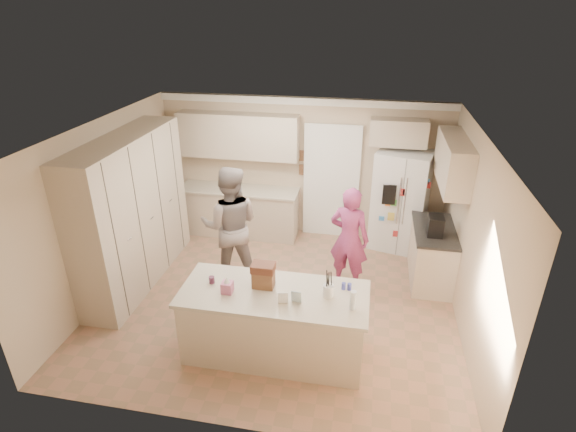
% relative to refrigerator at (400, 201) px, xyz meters
% --- Properties ---
extents(floor, '(5.20, 4.60, 0.02)m').
position_rel_refrigerator_xyz_m(floor, '(-1.80, -2.04, -0.91)').
color(floor, '#9D7057').
rests_on(floor, ground).
extents(ceiling, '(5.20, 4.60, 0.02)m').
position_rel_refrigerator_xyz_m(ceiling, '(-1.80, -2.04, 1.71)').
color(ceiling, white).
rests_on(ceiling, wall_back).
extents(wall_back, '(5.20, 0.02, 2.60)m').
position_rel_refrigerator_xyz_m(wall_back, '(-1.80, 0.27, 0.40)').
color(wall_back, '#C9B193').
rests_on(wall_back, ground).
extents(wall_front, '(5.20, 0.02, 2.60)m').
position_rel_refrigerator_xyz_m(wall_front, '(-1.80, -4.35, 0.40)').
color(wall_front, '#C9B193').
rests_on(wall_front, ground).
extents(wall_left, '(0.02, 4.60, 2.60)m').
position_rel_refrigerator_xyz_m(wall_left, '(-4.41, -2.04, 0.40)').
color(wall_left, '#C9B193').
rests_on(wall_left, ground).
extents(wall_right, '(0.02, 4.60, 2.60)m').
position_rel_refrigerator_xyz_m(wall_right, '(0.81, -2.04, 0.40)').
color(wall_right, '#C9B193').
rests_on(wall_right, ground).
extents(crown_back, '(5.20, 0.08, 0.12)m').
position_rel_refrigerator_xyz_m(crown_back, '(-1.80, 0.22, 1.63)').
color(crown_back, white).
rests_on(crown_back, wall_back).
extents(pantry_bank, '(0.60, 2.60, 2.35)m').
position_rel_refrigerator_xyz_m(pantry_bank, '(-4.10, -1.84, 0.28)').
color(pantry_bank, '#C3B19C').
rests_on(pantry_bank, floor).
extents(back_base_cab, '(2.20, 0.60, 0.88)m').
position_rel_refrigerator_xyz_m(back_base_cab, '(-2.95, -0.04, -0.46)').
color(back_base_cab, '#C3B19C').
rests_on(back_base_cab, floor).
extents(back_countertop, '(2.24, 0.63, 0.04)m').
position_rel_refrigerator_xyz_m(back_countertop, '(-2.95, -0.05, 0.00)').
color(back_countertop, beige).
rests_on(back_countertop, back_base_cab).
extents(back_upper_cab, '(2.20, 0.35, 0.80)m').
position_rel_refrigerator_xyz_m(back_upper_cab, '(-2.95, 0.08, 1.00)').
color(back_upper_cab, '#C3B19C').
rests_on(back_upper_cab, wall_back).
extents(doorway_opening, '(0.90, 0.06, 2.10)m').
position_rel_refrigerator_xyz_m(doorway_opening, '(-1.25, 0.24, 0.15)').
color(doorway_opening, black).
rests_on(doorway_opening, floor).
extents(doorway_casing, '(1.02, 0.03, 2.22)m').
position_rel_refrigerator_xyz_m(doorway_casing, '(-1.25, 0.20, 0.15)').
color(doorway_casing, white).
rests_on(doorway_casing, floor).
extents(wall_frame_upper, '(0.15, 0.02, 0.20)m').
position_rel_refrigerator_xyz_m(wall_frame_upper, '(-1.78, 0.23, 0.65)').
color(wall_frame_upper, brown).
rests_on(wall_frame_upper, wall_back).
extents(wall_frame_lower, '(0.15, 0.02, 0.20)m').
position_rel_refrigerator_xyz_m(wall_frame_lower, '(-1.78, 0.23, 0.38)').
color(wall_frame_lower, brown).
rests_on(wall_frame_lower, wall_back).
extents(refrigerator, '(1.04, 0.90, 1.80)m').
position_rel_refrigerator_xyz_m(refrigerator, '(0.00, 0.00, 0.00)').
color(refrigerator, white).
rests_on(refrigerator, floor).
extents(fridge_seam, '(0.02, 0.02, 1.78)m').
position_rel_refrigerator_xyz_m(fridge_seam, '(0.00, -0.35, 0.00)').
color(fridge_seam, gray).
rests_on(fridge_seam, refrigerator).
extents(fridge_dispenser, '(0.22, 0.03, 0.35)m').
position_rel_refrigerator_xyz_m(fridge_dispenser, '(-0.22, -0.36, 0.25)').
color(fridge_dispenser, black).
rests_on(fridge_dispenser, refrigerator).
extents(fridge_handle_l, '(0.02, 0.02, 0.85)m').
position_rel_refrigerator_xyz_m(fridge_handle_l, '(-0.05, -0.37, 0.15)').
color(fridge_handle_l, silver).
rests_on(fridge_handle_l, refrigerator).
extents(fridge_handle_r, '(0.02, 0.02, 0.85)m').
position_rel_refrigerator_xyz_m(fridge_handle_r, '(0.05, -0.37, 0.15)').
color(fridge_handle_r, silver).
rests_on(fridge_handle_r, refrigerator).
extents(over_fridge_cab, '(0.95, 0.35, 0.45)m').
position_rel_refrigerator_xyz_m(over_fridge_cab, '(-0.15, 0.08, 1.20)').
color(over_fridge_cab, '#C3B19C').
rests_on(over_fridge_cab, wall_back).
extents(right_base_cab, '(0.60, 1.20, 0.88)m').
position_rel_refrigerator_xyz_m(right_base_cab, '(0.50, -1.04, -0.46)').
color(right_base_cab, '#C3B19C').
rests_on(right_base_cab, floor).
extents(right_countertop, '(0.63, 1.24, 0.04)m').
position_rel_refrigerator_xyz_m(right_countertop, '(0.49, -1.04, 0.00)').
color(right_countertop, '#2D2B28').
rests_on(right_countertop, right_base_cab).
extents(right_upper_cab, '(0.35, 1.50, 0.70)m').
position_rel_refrigerator_xyz_m(right_upper_cab, '(0.63, -0.84, 1.05)').
color(right_upper_cab, '#C3B19C').
rests_on(right_upper_cab, wall_right).
extents(coffee_maker, '(0.22, 0.28, 0.30)m').
position_rel_refrigerator_xyz_m(coffee_maker, '(0.45, -1.24, 0.17)').
color(coffee_maker, black).
rests_on(coffee_maker, right_countertop).
extents(island_base, '(2.20, 0.90, 0.88)m').
position_rel_refrigerator_xyz_m(island_base, '(-1.60, -3.14, -0.46)').
color(island_base, '#C3B19C').
rests_on(island_base, floor).
extents(island_top, '(2.28, 0.96, 0.05)m').
position_rel_refrigerator_xyz_m(island_top, '(-1.60, -3.14, 0.00)').
color(island_top, beige).
rests_on(island_top, island_base).
extents(utensil_crock, '(0.13, 0.13, 0.15)m').
position_rel_refrigerator_xyz_m(utensil_crock, '(-0.95, -3.09, 0.10)').
color(utensil_crock, white).
rests_on(utensil_crock, island_top).
extents(tissue_box, '(0.13, 0.13, 0.14)m').
position_rel_refrigerator_xyz_m(tissue_box, '(-2.15, -3.24, 0.10)').
color(tissue_box, '#C86692').
rests_on(tissue_box, island_top).
extents(tissue_plume, '(0.08, 0.08, 0.08)m').
position_rel_refrigerator_xyz_m(tissue_plume, '(-2.15, -3.24, 0.20)').
color(tissue_plume, white).
rests_on(tissue_plume, tissue_box).
extents(dollhouse_body, '(0.26, 0.18, 0.22)m').
position_rel_refrigerator_xyz_m(dollhouse_body, '(-1.75, -3.04, 0.14)').
color(dollhouse_body, brown).
rests_on(dollhouse_body, island_top).
extents(dollhouse_roof, '(0.28, 0.20, 0.10)m').
position_rel_refrigerator_xyz_m(dollhouse_roof, '(-1.75, -3.04, 0.30)').
color(dollhouse_roof, '#592D1E').
rests_on(dollhouse_roof, dollhouse_body).
extents(jam_jar, '(0.07, 0.07, 0.09)m').
position_rel_refrigerator_xyz_m(jam_jar, '(-2.40, -3.09, 0.07)').
color(jam_jar, '#59263F').
rests_on(jam_jar, island_top).
extents(greeting_card_a, '(0.12, 0.06, 0.16)m').
position_rel_refrigerator_xyz_m(greeting_card_a, '(-1.45, -3.34, 0.11)').
color(greeting_card_a, white).
rests_on(greeting_card_a, island_top).
extents(greeting_card_b, '(0.12, 0.05, 0.16)m').
position_rel_refrigerator_xyz_m(greeting_card_b, '(-1.30, -3.29, 0.11)').
color(greeting_card_b, silver).
rests_on(greeting_card_b, island_top).
extents(water_bottle, '(0.07, 0.07, 0.24)m').
position_rel_refrigerator_xyz_m(water_bottle, '(-0.65, -3.29, 0.14)').
color(water_bottle, silver).
rests_on(water_bottle, island_top).
extents(shaker_salt, '(0.05, 0.05, 0.09)m').
position_rel_refrigerator_xyz_m(shaker_salt, '(-0.78, -2.92, 0.07)').
color(shaker_salt, '#3B43A8').
rests_on(shaker_salt, island_top).
extents(shaker_pepper, '(0.05, 0.05, 0.09)m').
position_rel_refrigerator_xyz_m(shaker_pepper, '(-0.71, -2.92, 0.07)').
color(shaker_pepper, '#3B43A8').
rests_on(shaker_pepper, island_top).
extents(teen_boy, '(1.05, 0.89, 1.91)m').
position_rel_refrigerator_xyz_m(teen_boy, '(-2.62, -1.59, 0.06)').
color(teen_boy, gray).
rests_on(teen_boy, floor).
extents(teen_girl, '(0.69, 0.54, 1.67)m').
position_rel_refrigerator_xyz_m(teen_girl, '(-0.80, -1.46, -0.06)').
color(teen_girl, '#B34490').
rests_on(teen_girl, floor).
extents(fridge_magnets, '(0.76, 0.02, 1.44)m').
position_rel_refrigerator_xyz_m(fridge_magnets, '(0.00, -0.36, 0.00)').
color(fridge_magnets, tan).
rests_on(fridge_magnets, refrigerator).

